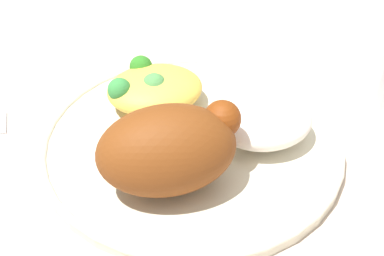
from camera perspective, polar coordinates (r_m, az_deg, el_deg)
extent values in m
plane|color=beige|center=(0.49, 0.00, -2.11)|extent=(2.00, 2.00, 0.00)
cylinder|color=beige|center=(0.49, 0.00, -1.68)|extent=(0.28, 0.28, 0.01)
torus|color=beige|center=(0.49, 0.00, -1.23)|extent=(0.28, 0.28, 0.01)
ellipsoid|color=brown|center=(0.42, -2.76, -2.42)|extent=(0.11, 0.07, 0.07)
sphere|color=#71300D|center=(0.42, 3.30, 1.00)|extent=(0.03, 0.03, 0.03)
ellipsoid|color=white|center=(0.48, 7.74, 0.83)|extent=(0.09, 0.07, 0.04)
ellipsoid|color=gold|center=(0.52, -4.05, 4.24)|extent=(0.09, 0.08, 0.03)
sphere|color=#488945|center=(0.51, -4.12, 4.59)|extent=(0.03, 0.03, 0.03)
sphere|color=#2A7220|center=(0.54, -5.56, 6.61)|extent=(0.02, 0.02, 0.02)
sphere|color=#4A9338|center=(0.52, -4.31, 5.08)|extent=(0.02, 0.02, 0.02)
sphere|color=#32803B|center=(0.51, -7.87, 4.14)|extent=(0.02, 0.02, 0.02)
cylinder|color=silver|center=(0.57, 19.62, 7.38)|extent=(0.07, 0.07, 0.09)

